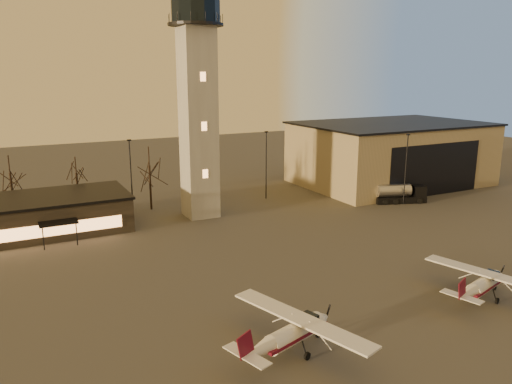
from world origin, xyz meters
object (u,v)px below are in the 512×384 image
terminal (16,217)px  fuel_truck (400,195)px  cessna_front (485,286)px  control_tower (197,90)px  cessna_rear (297,335)px  hangar (391,153)px

terminal → fuel_truck: 51.04m
cessna_front → fuel_truck: (15.87, 27.29, 0.06)m
control_tower → fuel_truck: 32.84m
fuel_truck → terminal: bearing=-170.6°
cessna_front → cessna_rear: (-18.42, 0.30, 0.08)m
control_tower → fuel_truck: control_tower is taller
cessna_front → fuel_truck: size_ratio=1.41×
hangar → fuel_truck: hangar is taller
control_tower → cessna_front: bearing=-70.1°
control_tower → cessna_rear: control_tower is taller
hangar → terminal: 58.11m
control_tower → fuel_truck: (28.25, -6.93, -15.24)m
hangar → terminal: (-57.99, -2.00, -3.00)m
hangar → cessna_front: (-23.62, -38.20, -4.13)m
terminal → fuel_truck: size_ratio=3.31×
terminal → cessna_rear: 39.30m
control_tower → cessna_front: control_tower is taller
cessna_rear → fuel_truck: bearing=20.9°
hangar → terminal: bearing=-178.0°
terminal → cessna_front: bearing=-46.5°
control_tower → terminal: control_tower is taller
control_tower → cessna_front: 39.47m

